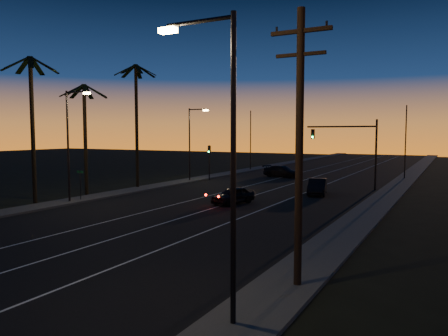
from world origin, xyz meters
The scene contains 21 objects.
road centered at (0.00, 30.00, 0.01)m, with size 20.00×170.00×0.01m, color black.
sidewalk_left centered at (-11.20, 30.00, 0.08)m, with size 2.40×170.00×0.16m, color #323230.
sidewalk_right centered at (11.20, 30.00, 0.08)m, with size 2.40×170.00×0.16m, color #323230.
lane_stripe_left centered at (-3.00, 30.00, 0.02)m, with size 0.12×160.00×0.01m, color silver.
lane_stripe_mid centered at (0.50, 30.00, 0.02)m, with size 0.12×160.00×0.01m, color silver.
lane_stripe_right centered at (4.00, 30.00, 0.02)m, with size 0.12×160.00×0.01m, color silver.
palm_near centered at (-12.60, 18.00, 7.07)m, with size 4.25×4.16×11.53m.
palm_mid centered at (-13.20, 24.00, 6.25)m, with size 4.25×4.16×10.03m.
palm_far centered at (-12.20, 30.00, 7.61)m, with size 4.25×4.16×12.53m.
streetlight_left_near centered at (-10.70, 20.00, 5.32)m, with size 2.55×0.26×9.00m.
streetlight_left_far centered at (-10.69, 38.00, 5.06)m, with size 2.55×0.26×8.50m.
streetlight_right_near centered at (10.70, 6.00, 5.32)m, with size 2.55×0.26×9.00m.
street_sign centered at (-10.80, 21.00, 1.66)m, with size 0.70×0.06×2.60m.
utility_pole centered at (11.60, 10.00, 5.32)m, with size 2.20×0.28×10.00m.
signal_mast centered at (7.14, 39.99, 4.78)m, with size 7.10×0.41×7.00m.
signal_post centered at (-9.50, 39.98, 2.89)m, with size 0.28×0.37×4.20m.
far_pole_left centered at (-11.00, 55.00, 4.50)m, with size 0.14×0.14×9.00m, color black.
far_pole_right centered at (11.00, 52.00, 4.50)m, with size 0.14×0.14×9.00m, color black.
lead_car centered at (0.91, 25.82, 0.69)m, with size 2.67×4.70×1.36m.
right_car centered at (5.34, 34.19, 0.74)m, with size 2.45×4.65×1.46m.
cross_car centered at (-3.13, 47.64, 0.75)m, with size 5.35×2.95×1.47m.
Camera 1 is at (16.56, -4.94, 5.66)m, focal length 35.00 mm.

